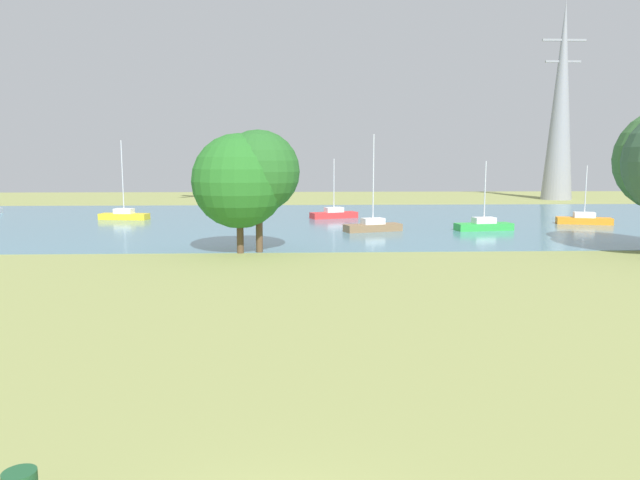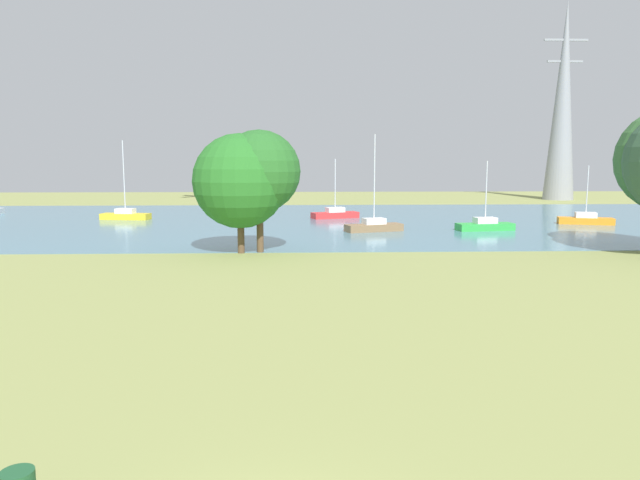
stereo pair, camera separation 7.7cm
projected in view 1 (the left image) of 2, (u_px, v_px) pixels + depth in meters
ground_plane at (289, 277)px, 30.39m from camera, size 160.00×160.00×0.00m
water_surface at (292, 221)px, 58.11m from camera, size 140.00×40.00×0.02m
sailboat_red at (334, 214)px, 60.67m from camera, size 5.02×3.04×5.99m
sailboat_green at (484, 225)px, 50.26m from camera, size 4.96×2.16×5.81m
sailboat_orange at (584, 219)px, 55.09m from camera, size 5.03×2.78×5.38m
sailboat_brown at (373, 226)px, 49.55m from camera, size 5.03×2.87×7.98m
sailboat_yellow at (124, 215)px, 59.19m from camera, size 4.98×2.25×7.79m
tree_east_far at (239, 181)px, 37.60m from camera, size 5.99×5.99×7.60m
tree_west_near at (258, 172)px, 37.75m from camera, size 5.25×5.25×7.83m
electricity_pylon at (561, 101)px, 87.00m from camera, size 6.40×4.40×28.75m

